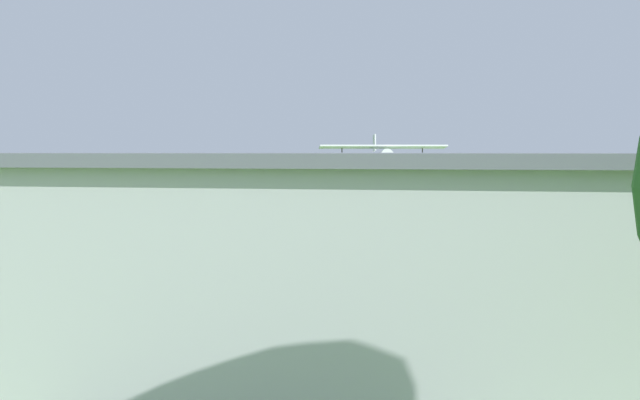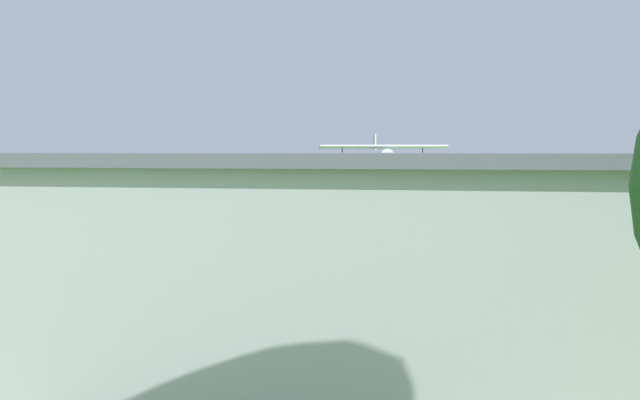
{
  "view_description": "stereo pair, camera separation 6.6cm",
  "coord_description": "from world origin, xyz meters",
  "px_view_note": "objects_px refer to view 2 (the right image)",
  "views": [
    {
      "loc": [
        -6.81,
        60.46,
        7.13
      ],
      "look_at": [
        2.8,
        11.22,
        4.22
      ],
      "focal_mm": 47.02,
      "sensor_mm": 36.0,
      "label": 1
    },
    {
      "loc": [
        -6.88,
        60.45,
        7.13
      ],
      "look_at": [
        2.8,
        11.22,
        4.22
      ],
      "focal_mm": 47.02,
      "sensor_mm": 36.0,
      "label": 2
    }
  ],
  "objects_px": {
    "hangar": "(91,261)",
    "windsock": "(350,170)",
    "biplane": "(381,159)",
    "person_watching_takeoff": "(536,287)"
  },
  "relations": [
    {
      "from": "biplane",
      "to": "hangar",
      "type": "bearing_deg",
      "value": 82.34
    },
    {
      "from": "biplane",
      "to": "windsock",
      "type": "relative_size",
      "value": 1.52
    },
    {
      "from": "biplane",
      "to": "windsock",
      "type": "bearing_deg",
      "value": -68.23
    },
    {
      "from": "person_watching_takeoff",
      "to": "windsock",
      "type": "height_order",
      "value": "windsock"
    },
    {
      "from": "person_watching_takeoff",
      "to": "hangar",
      "type": "bearing_deg",
      "value": 44.66
    },
    {
      "from": "hangar",
      "to": "biplane",
      "type": "xyz_separation_m",
      "value": [
        -5.01,
        -37.26,
        3.02
      ]
    },
    {
      "from": "biplane",
      "to": "person_watching_takeoff",
      "type": "bearing_deg",
      "value": 114.24
    },
    {
      "from": "hangar",
      "to": "windsock",
      "type": "xyz_separation_m",
      "value": [
        -1.13,
        -46.97,
        2.0
      ]
    },
    {
      "from": "hangar",
      "to": "person_watching_takeoff",
      "type": "xyz_separation_m",
      "value": [
        -15.08,
        -14.9,
        -2.76
      ]
    },
    {
      "from": "biplane",
      "to": "windsock",
      "type": "xyz_separation_m",
      "value": [
        3.88,
        -9.72,
        -1.02
      ]
    }
  ]
}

